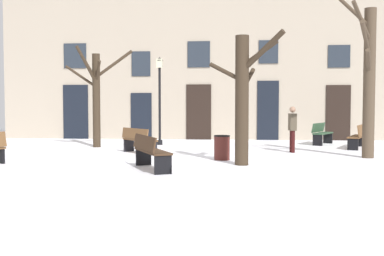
% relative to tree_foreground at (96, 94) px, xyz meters
% --- Properties ---
extents(ground_plane, '(31.09, 31.09, 0.00)m').
position_rel_tree_foreground_xyz_m(ground_plane, '(3.90, -3.68, -2.06)').
color(ground_plane, white).
extents(building_facade, '(19.43, 0.60, 7.68)m').
position_rel_tree_foreground_xyz_m(building_facade, '(3.89, 4.47, 1.81)').
color(building_facade, tan).
rests_on(building_facade, ground).
extents(tree_foreground, '(2.66, 1.16, 3.89)m').
position_rel_tree_foreground_xyz_m(tree_foreground, '(0.00, 0.00, 0.00)').
color(tree_foreground, '#382B1E').
rests_on(tree_foreground, ground).
extents(tree_near_facade, '(2.04, 1.54, 3.60)m').
position_rel_tree_foreground_xyz_m(tree_near_facade, '(5.54, -4.90, -0.14)').
color(tree_near_facade, '#382B1E').
rests_on(tree_near_facade, ground).
extents(tree_center, '(1.62, 1.59, 5.18)m').
position_rel_tree_foreground_xyz_m(tree_center, '(9.42, -2.90, 0.45)').
color(tree_center, '#4C3D2D').
rests_on(tree_center, ground).
extents(streetlamp, '(0.30, 0.30, 3.58)m').
position_rel_tree_foreground_xyz_m(streetlamp, '(2.29, 1.23, 0.14)').
color(streetlamp, black).
rests_on(streetlamp, ground).
extents(litter_bin, '(0.50, 0.50, 0.74)m').
position_rel_tree_foreground_xyz_m(litter_bin, '(4.94, -3.76, -1.69)').
color(litter_bin, '#4C1E19').
rests_on(litter_bin, ground).
extents(bench_back_to_back_right, '(1.28, 1.93, 0.89)m').
position_rel_tree_foreground_xyz_m(bench_back_to_back_right, '(3.15, -6.01, -1.59)').
color(bench_back_to_back_right, '#3D2819').
rests_on(bench_back_to_back_right, ground).
extents(bench_far_corner, '(1.16, 1.91, 0.92)m').
position_rel_tree_foreground_xyz_m(bench_far_corner, '(10.02, 0.33, -1.58)').
color(bench_far_corner, brown).
rests_on(bench_far_corner, ground).
extents(bench_by_litter_bin, '(1.12, 1.55, 0.90)m').
position_rel_tree_foreground_xyz_m(bench_by_litter_bin, '(8.96, 1.96, -1.60)').
color(bench_by_litter_bin, '#2D4C33').
rests_on(bench_by_litter_bin, ground).
extents(bench_near_center_tree, '(1.43, 1.54, 0.87)m').
position_rel_tree_foreground_xyz_m(bench_near_center_tree, '(2.08, -2.17, -1.60)').
color(bench_near_center_tree, brown).
rests_on(bench_near_center_tree, ground).
extents(person_by_shop_door, '(0.26, 0.40, 1.59)m').
position_rel_tree_foreground_xyz_m(person_by_shop_door, '(7.33, -1.38, -1.19)').
color(person_by_shop_door, '#350F0F').
rests_on(person_by_shop_door, ground).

